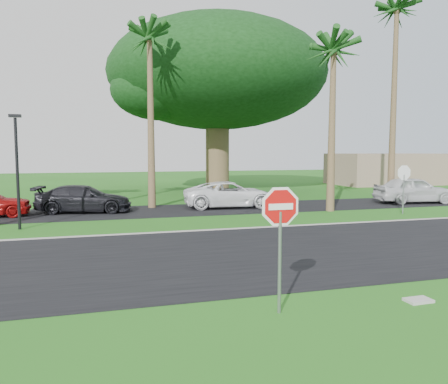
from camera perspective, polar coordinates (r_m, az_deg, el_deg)
name	(u,v)px	position (r m, az deg, el deg)	size (l,w,h in m)	color
ground	(215,274)	(11.48, -1.15, -10.63)	(120.00, 120.00, 0.00)	#1F5A16
road	(198,256)	(13.36, -3.37, -8.32)	(120.00, 8.00, 0.02)	black
parking_strip	(155,211)	(23.56, -8.95, -2.46)	(120.00, 5.00, 0.02)	black
curb	(176,232)	(17.25, -6.32, -5.18)	(120.00, 0.12, 0.06)	gray
stop_sign_near	(280,223)	(8.48, 7.34, -4.08)	(1.05, 0.07, 2.62)	gray
stop_sign_far	(404,179)	(23.88, 22.44, 1.56)	(1.05, 0.07, 2.62)	gray
palm_center	(150,42)	(25.56, -9.70, 18.80)	(5.00, 5.00, 10.50)	brown
palm_right_near	(334,54)	(24.35, 14.12, 17.06)	(5.00, 5.00, 9.50)	brown
palm_right_far	(397,14)	(30.81, 21.63, 20.79)	(5.00, 5.00, 13.00)	brown
canopy_tree	(217,75)	(34.34, -0.88, 14.98)	(16.50, 16.50, 13.12)	brown
streetlight_right	(17,164)	(19.45, -25.42, 3.30)	(0.45, 0.25, 4.64)	black
building_far	(384,169)	(45.47, 20.23, 2.85)	(10.00, 6.00, 3.00)	gray
car_dark	(84,199)	(23.79, -17.84, -0.89)	(1.97, 4.85, 1.41)	black
car_minivan	(230,195)	(24.69, 0.83, -0.37)	(2.42, 5.25, 1.46)	white
car_pickup	(414,190)	(29.23, 23.53, 0.23)	(1.91, 4.75, 1.62)	silver
utility_slab	(418,300)	(10.30, 24.04, -12.79)	(0.55, 0.35, 0.06)	#A6A59E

